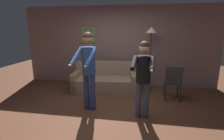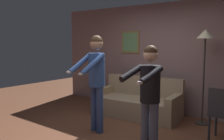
{
  "view_description": "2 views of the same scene",
  "coord_description": "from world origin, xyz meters",
  "px_view_note": "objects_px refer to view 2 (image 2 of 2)",
  "views": [
    {
      "loc": [
        0.81,
        -3.6,
        1.87
      ],
      "look_at": [
        0.17,
        0.08,
        0.98
      ],
      "focal_mm": 28.0,
      "sensor_mm": 36.0,
      "label": 1
    },
    {
      "loc": [
        2.65,
        -3.31,
        1.69
      ],
      "look_at": [
        0.06,
        0.01,
        1.2
      ],
      "focal_mm": 40.0,
      "sensor_mm": 36.0,
      "label": 2
    }
  ],
  "objects_px": {
    "torchiere_lamp": "(205,45)",
    "dining_chair_distant": "(223,112)",
    "couch": "(138,104)",
    "person_standing_left": "(96,74)",
    "person_standing_right": "(149,89)"
  },
  "relations": [
    {
      "from": "person_standing_left",
      "to": "dining_chair_distant",
      "type": "relative_size",
      "value": 1.94
    },
    {
      "from": "person_standing_left",
      "to": "dining_chair_distant",
      "type": "xyz_separation_m",
      "value": [
        2.0,
        0.89,
        -0.57
      ]
    },
    {
      "from": "person_standing_right",
      "to": "couch",
      "type": "bearing_deg",
      "value": 127.13
    },
    {
      "from": "person_standing_left",
      "to": "person_standing_right",
      "type": "height_order",
      "value": "person_standing_left"
    },
    {
      "from": "torchiere_lamp",
      "to": "person_standing_right",
      "type": "relative_size",
      "value": 1.18
    },
    {
      "from": "person_standing_right",
      "to": "dining_chair_distant",
      "type": "xyz_separation_m",
      "value": [
        0.79,
        1.07,
        -0.45
      ]
    },
    {
      "from": "torchiere_lamp",
      "to": "person_standing_right",
      "type": "height_order",
      "value": "torchiere_lamp"
    },
    {
      "from": "person_standing_left",
      "to": "person_standing_right",
      "type": "distance_m",
      "value": 1.24
    },
    {
      "from": "torchiere_lamp",
      "to": "person_standing_left",
      "type": "distance_m",
      "value": 2.26
    },
    {
      "from": "couch",
      "to": "person_standing_right",
      "type": "distance_m",
      "value": 2.02
    },
    {
      "from": "person_standing_left",
      "to": "torchiere_lamp",
      "type": "bearing_deg",
      "value": 49.77
    },
    {
      "from": "couch",
      "to": "dining_chair_distant",
      "type": "bearing_deg",
      "value": -12.88
    },
    {
      "from": "person_standing_left",
      "to": "dining_chair_distant",
      "type": "distance_m",
      "value": 2.27
    },
    {
      "from": "couch",
      "to": "dining_chair_distant",
      "type": "xyz_separation_m",
      "value": [
        1.93,
        -0.44,
        0.25
      ]
    },
    {
      "from": "torchiere_lamp",
      "to": "dining_chair_distant",
      "type": "relative_size",
      "value": 2.07
    }
  ]
}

